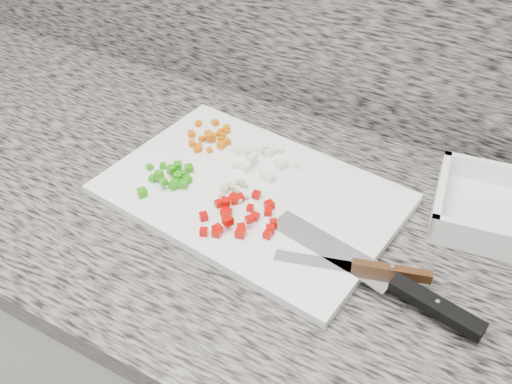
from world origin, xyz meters
TOP-DOWN VIEW (x-y plane):
  - cabinet at (0.00, 1.44)m, footprint 3.92×0.62m
  - countertop at (0.00, 1.44)m, footprint 3.96×0.64m
  - cutting_board at (0.07, 1.46)m, footprint 0.49×0.36m
  - carrot_pile at (-0.06, 1.55)m, footprint 0.09×0.10m
  - onion_pile at (0.05, 1.53)m, footprint 0.12×0.09m
  - green_pepper_pile at (-0.06, 1.42)m, footprint 0.09×0.11m
  - red_pepper_pile at (0.09, 1.39)m, footprint 0.12×0.12m
  - garlic_pile at (0.05, 1.45)m, footprint 0.05×0.05m
  - chef_knife at (0.34, 1.38)m, footprint 0.33×0.10m
  - paring_knife at (0.30, 1.39)m, footprint 0.21×0.08m

SIDE VIEW (x-z plane):
  - cabinet at x=0.00m, z-range 0.00..0.86m
  - countertop at x=0.00m, z-range 0.86..0.90m
  - cutting_board at x=0.07m, z-range 0.90..0.92m
  - garlic_pile at x=0.05m, z-range 0.92..0.92m
  - chef_knife at x=0.34m, z-range 0.91..0.93m
  - paring_knife at x=0.30m, z-range 0.91..0.93m
  - carrot_pile at x=-0.06m, z-range 0.91..0.93m
  - onion_pile at x=0.05m, z-range 0.91..0.93m
  - green_pepper_pile at x=-0.06m, z-range 0.91..0.93m
  - red_pepper_pile at x=0.09m, z-range 0.91..0.93m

